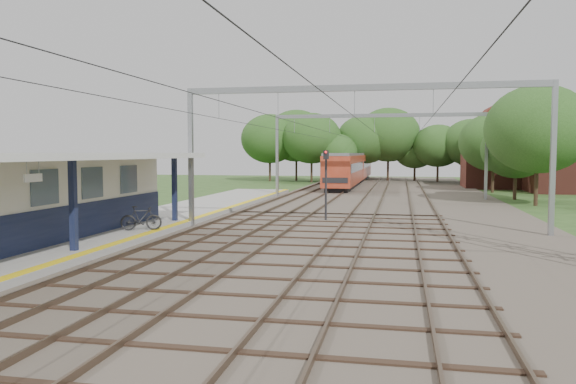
# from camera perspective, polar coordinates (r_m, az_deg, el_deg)

# --- Properties ---
(ground) EXTENTS (160.00, 160.00, 0.00)m
(ground) POSITION_cam_1_polar(r_m,az_deg,el_deg) (13.47, -13.05, -12.44)
(ground) COLOR #2D4C1E
(ground) RESTS_ON ground
(ballast_bed) EXTENTS (18.00, 90.00, 0.10)m
(ballast_bed) POSITION_cam_1_polar(r_m,az_deg,el_deg) (41.93, 9.47, -1.18)
(ballast_bed) COLOR #473D33
(ballast_bed) RESTS_ON ground
(platform) EXTENTS (5.00, 52.00, 0.35)m
(platform) POSITION_cam_1_polar(r_m,az_deg,el_deg) (29.02, -15.09, -3.30)
(platform) COLOR gray
(platform) RESTS_ON ground
(yellow_stripe) EXTENTS (0.45, 52.00, 0.01)m
(yellow_stripe) POSITION_cam_1_polar(r_m,az_deg,el_deg) (28.07, -10.98, -3.11)
(yellow_stripe) COLOR yellow
(yellow_stripe) RESTS_ON platform
(station_building) EXTENTS (3.41, 18.00, 3.40)m
(station_building) POSITION_cam_1_polar(r_m,az_deg,el_deg) (23.63, -25.80, -0.64)
(station_building) COLOR beige
(station_building) RESTS_ON platform
(canopy) EXTENTS (6.40, 20.00, 3.44)m
(canopy) POSITION_cam_1_polar(r_m,az_deg,el_deg) (22.10, -25.20, 3.24)
(canopy) COLOR #111836
(canopy) RESTS_ON platform
(rail_tracks) EXTENTS (11.80, 88.00, 0.15)m
(rail_tracks) POSITION_cam_1_polar(r_m,az_deg,el_deg) (42.08, 6.07, -0.96)
(rail_tracks) COLOR brown
(rail_tracks) RESTS_ON ballast_bed
(catenary_system) EXTENTS (17.22, 88.00, 7.00)m
(catenary_system) POSITION_cam_1_polar(r_m,az_deg,el_deg) (37.12, 8.37, 6.61)
(catenary_system) COLOR gray
(catenary_system) RESTS_ON ground
(tree_band) EXTENTS (31.72, 30.88, 8.82)m
(tree_band) POSITION_cam_1_polar(r_m,az_deg,el_deg) (68.89, 10.18, 4.87)
(tree_band) COLOR #382619
(tree_band) RESTS_ON ground
(house_near) EXTENTS (7.00, 6.12, 7.89)m
(house_near) POSITION_cam_1_polar(r_m,az_deg,el_deg) (59.82, 26.58, 2.80)
(house_near) COLOR brown
(house_near) RESTS_ON ground
(house_far) EXTENTS (8.00, 6.12, 8.66)m
(house_far) POSITION_cam_1_polar(r_m,az_deg,el_deg) (64.62, 20.91, 3.23)
(house_far) COLOR brown
(house_far) RESTS_ON ground
(bicycle) EXTENTS (1.87, 1.08, 1.08)m
(bicycle) POSITION_cam_1_polar(r_m,az_deg,el_deg) (25.79, -14.70, -2.59)
(bicycle) COLOR black
(bicycle) RESTS_ON platform
(train) EXTENTS (2.79, 34.74, 3.67)m
(train) POSITION_cam_1_polar(r_m,az_deg,el_deg) (68.49, 6.50, 2.51)
(train) COLOR black
(train) RESTS_ON ballast_bed
(signal_post) EXTENTS (0.31, 0.29, 3.93)m
(signal_post) POSITION_cam_1_polar(r_m,az_deg,el_deg) (30.86, 3.88, 1.38)
(signal_post) COLOR black
(signal_post) RESTS_ON ground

